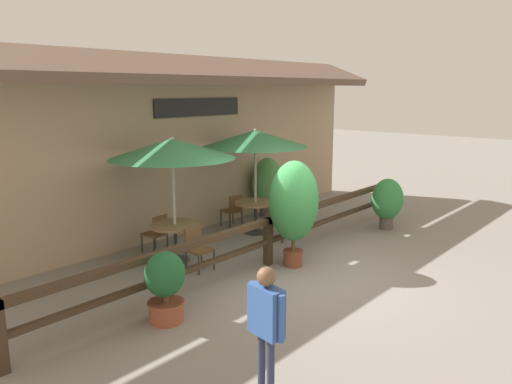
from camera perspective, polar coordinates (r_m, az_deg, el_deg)
name	(u,v)px	position (r m, az deg, el deg)	size (l,w,h in m)	color
ground_plane	(312,277)	(9.45, 6.37, -9.64)	(60.00, 60.00, 0.00)	gray
building_facade	(166,145)	(11.69, -10.25, 5.31)	(14.28, 1.49, 4.23)	tan
patio_railing	(268,231)	(9.83, 1.40, -4.45)	(10.40, 0.14, 0.95)	#3D2D1E
patio_umbrella_near	(172,149)	(9.85, -9.56, 4.92)	(2.47, 2.47, 2.52)	#B7B2A8
dining_table_near	(175,231)	(10.18, -9.24, -4.47)	(1.00, 1.00, 0.77)	olive
chair_near_streetside	(198,247)	(9.70, -6.69, -6.21)	(0.44, 0.44, 0.83)	brown
chair_near_wallside	(156,232)	(10.80, -11.32, -4.50)	(0.46, 0.46, 0.83)	brown
patio_umbrella_middle	(255,138)	(11.72, -0.08, 6.15)	(2.47, 2.47, 2.52)	#B7B2A8
dining_table_middle	(255,208)	(12.00, -0.07, -1.83)	(1.00, 1.00, 0.77)	olive
chair_middle_streetside	(280,220)	(11.54, 2.75, -3.22)	(0.45, 0.45, 0.83)	brown
chair_middle_wallside	(233,209)	(12.57, -2.65, -1.97)	(0.48, 0.48, 0.83)	brown
potted_plant_small_flowering	(294,203)	(9.64, 4.34, -1.26)	(1.02, 0.92, 2.09)	brown
potted_plant_entrance_palm	(387,200)	(12.76, 14.77, -0.94)	(0.84, 0.75, 1.26)	#564C47
potted_plant_corner_fern	(165,285)	(7.65, -10.34, -10.36)	(0.63, 0.57, 1.09)	#9E4C33
potted_plant_broad_leaf	(267,185)	(13.59, 1.31, 0.79)	(0.91, 0.82, 1.61)	#564C47
pedestrian	(266,316)	(5.59, 1.18, -13.99)	(0.26, 0.55, 1.57)	#2D334C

